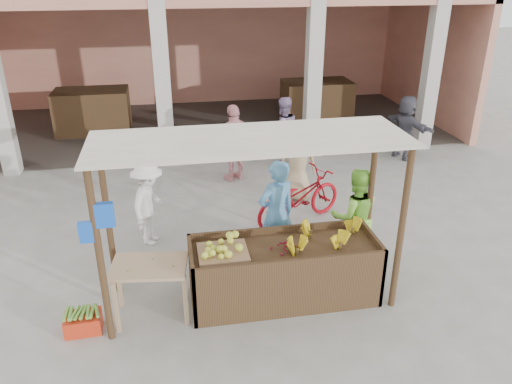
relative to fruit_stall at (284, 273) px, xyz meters
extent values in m
plane|color=gray|center=(-0.50, 0.00, -0.40)|extent=(60.00, 60.00, 0.00)
cube|color=tan|center=(-0.50, 11.40, 1.60)|extent=(14.00, 0.20, 4.00)
cube|color=tan|center=(6.40, 8.50, 1.60)|extent=(0.20, 6.00, 4.00)
cube|color=#BBB5AC|center=(-1.50, 5.65, 1.60)|extent=(0.35, 0.35, 4.00)
cube|color=#BBB5AC|center=(2.00, 5.65, 1.60)|extent=(0.35, 0.35, 4.00)
cube|color=#BBB5AC|center=(5.00, 5.65, 1.60)|extent=(0.35, 0.35, 4.00)
cube|color=#4E331F|center=(-3.50, 8.50, 0.20)|extent=(2.00, 1.20, 1.20)
cube|color=#4E331F|center=(3.00, 8.50, 0.20)|extent=(2.00, 1.20, 1.20)
cube|color=#4E331F|center=(0.00, 0.00, 0.00)|extent=(2.60, 0.95, 0.80)
cylinder|color=#4E331F|center=(-2.35, -0.45, 0.78)|extent=(0.09, 0.09, 2.35)
cylinder|color=#4E331F|center=(1.45, -0.45, 0.78)|extent=(0.09, 0.09, 2.35)
cylinder|color=#4E331F|center=(-2.35, 0.60, 0.78)|extent=(0.09, 0.09, 2.35)
cylinder|color=#4E331F|center=(1.45, 0.60, 0.78)|extent=(0.09, 0.09, 2.35)
cube|color=beige|center=(-0.45, 0.08, 1.97)|extent=(4.00, 1.35, 0.03)
cube|color=blue|center=(-2.23, -0.45, 1.35)|extent=(0.22, 0.08, 0.30)
cube|color=blue|center=(-2.45, -0.45, 1.15)|extent=(0.18, 0.07, 0.26)
cube|color=#946F4C|center=(-0.85, -0.02, 0.43)|extent=(0.67, 0.58, 0.06)
ellipsoid|color=#E6E643|center=(-0.85, -0.02, 0.52)|extent=(0.57, 0.50, 0.12)
ellipsoid|color=maroon|center=(-0.01, -0.04, 0.47)|extent=(0.41, 0.34, 0.13)
cube|color=tan|center=(-1.83, -0.07, 0.37)|extent=(1.05, 0.77, 0.04)
cube|color=tan|center=(-2.26, -0.34, -0.03)|extent=(0.06, 0.06, 0.75)
cube|color=tan|center=(-1.39, -0.34, -0.03)|extent=(0.06, 0.06, 0.75)
cube|color=tan|center=(-2.26, 0.21, -0.03)|extent=(0.06, 0.06, 0.75)
cube|color=tan|center=(-1.39, 0.21, -0.03)|extent=(0.06, 0.06, 0.75)
cube|color=red|center=(-2.71, -0.24, -0.28)|extent=(0.47, 0.35, 0.24)
ellipsoid|color=maroon|center=(2.01, 5.41, -0.12)|extent=(0.41, 0.41, 0.55)
ellipsoid|color=maroon|center=(2.33, 5.45, -0.12)|extent=(0.41, 0.41, 0.55)
imported|color=#4E90C2|center=(0.08, 0.88, 0.53)|extent=(0.84, 0.73, 1.87)
imported|color=#8BDD43|center=(1.29, 0.75, 0.44)|extent=(0.84, 0.54, 1.67)
imported|color=#9F0C16|center=(0.80, 2.20, 0.11)|extent=(1.42, 2.05, 1.02)
imported|color=white|center=(-1.85, 1.93, 0.39)|extent=(0.83, 1.13, 1.58)
imported|color=pink|center=(-0.07, 4.38, 0.50)|extent=(1.20, 0.96, 1.80)
imported|color=tan|center=(1.02, 3.18, 0.45)|extent=(0.89, 0.65, 1.69)
imported|color=#484752|center=(4.17, 4.99, 0.42)|extent=(1.10, 1.64, 1.64)
imported|color=#E5BE84|center=(-5.04, 5.80, 0.36)|extent=(0.71, 0.67, 1.53)
imported|color=#937BA4|center=(1.15, 5.07, 0.49)|extent=(0.97, 0.70, 1.79)
camera|label=1|loc=(-1.43, -5.72, 3.94)|focal=35.00mm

